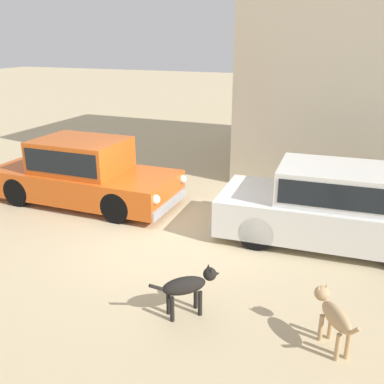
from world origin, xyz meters
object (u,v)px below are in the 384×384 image
at_px(parked_sedan_nearest, 84,172).
at_px(stray_dog_spotted, 188,285).
at_px(stray_dog_tan, 333,314).
at_px(parked_sedan_second, 331,205).

xyz_separation_m(parked_sedan_nearest, stray_dog_spotted, (3.92, -3.09, -0.28)).
distance_m(parked_sedan_nearest, stray_dog_spotted, 5.00).
bearing_deg(stray_dog_spotted, stray_dog_tan, -39.98).
bearing_deg(parked_sedan_second, parked_sedan_nearest, 176.98).
xyz_separation_m(parked_sedan_second, stray_dog_tan, (0.33, -3.05, -0.26)).
bearing_deg(parked_sedan_nearest, stray_dog_spotted, -39.04).
bearing_deg(stray_dog_tan, parked_sedan_second, -30.91).
distance_m(stray_dog_spotted, stray_dog_tan, 1.89).
height_order(stray_dog_spotted, stray_dog_tan, stray_dog_tan).
distance_m(parked_sedan_second, stray_dog_spotted, 3.50).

